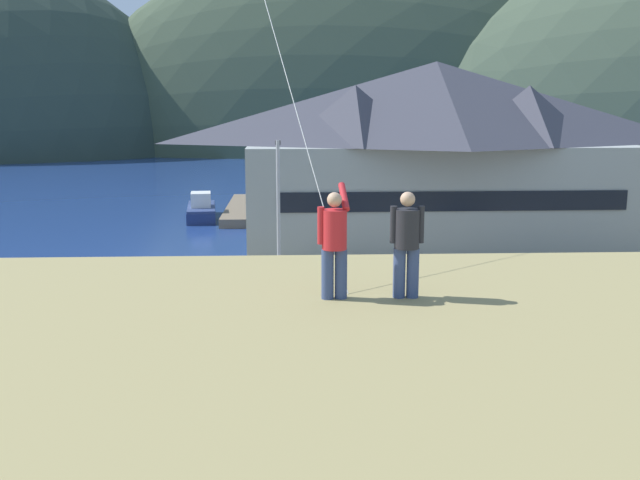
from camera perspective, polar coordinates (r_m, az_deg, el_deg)
name	(u,v)px	position (r m, az deg, el deg)	size (l,w,h in m)	color
ground_plane	(283,393)	(22.22, -3.02, -12.28)	(600.00, 600.00, 0.00)	#66604C
parking_lot_pad	(284,339)	(26.88, -2.94, -8.01)	(40.00, 20.00, 0.10)	gray
bay_water	(287,183)	(80.92, -2.71, 4.60)	(360.00, 84.00, 0.03)	navy
far_hill_east_peak	(401,151)	(140.31, 6.59, 7.15)	(129.05, 45.00, 82.84)	#3D4C38
far_hill_center_saddle	(623,150)	(157.19, 23.31, 6.73)	(131.62, 51.46, 58.56)	#334733
harbor_lodge	(435,149)	(44.51, 9.26, 7.25)	(24.48, 12.39, 11.37)	#999E99
storage_shed_waterside	(329,216)	(42.78, 0.69, 1.95)	(6.90, 5.15, 4.11)	#756B5B
wharf_dock	(247,209)	(58.25, -5.92, 2.47)	(3.20, 14.84, 0.70)	#70604C
moored_boat_wharfside	(201,210)	(55.79, -9.57, 2.40)	(2.86, 6.88, 2.16)	navy
parked_car_back_row_right	(598,301)	(30.23, 21.58, -4.63)	(4.31, 2.28, 1.82)	slate
parked_car_mid_row_center	(199,303)	(28.34, -9.79, -5.02)	(4.30, 2.25, 1.82)	#B28923
parked_car_front_row_end	(127,364)	(22.29, -15.31, -9.65)	(4.29, 2.23, 1.82)	black
parked_car_mid_row_near	(384,309)	(27.14, 5.23, -5.61)	(4.34, 2.33, 1.82)	slate
parked_car_mid_row_far	(435,358)	(22.33, 9.31, -9.37)	(4.26, 2.16, 1.82)	#9EA3A8
parked_car_back_row_left	(70,297)	(30.44, -19.56, -4.39)	(4.33, 2.32, 1.82)	navy
parking_light_pole	(278,209)	(31.33, -3.38, 2.50)	(0.24, 0.78, 7.13)	#ADADB2
person_kite_flyer	(334,241)	(11.31, 1.16, -0.08)	(0.52, 0.68, 1.86)	#384770
person_companion	(407,241)	(11.45, 7.02, -0.11)	(0.55, 0.40, 1.74)	#384770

